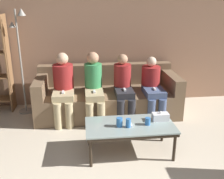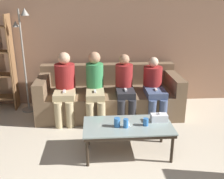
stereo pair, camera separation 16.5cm
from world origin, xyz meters
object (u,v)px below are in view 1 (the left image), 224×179
(coffee_table, at_px, (130,127))
(seated_person_mid_right, at_px, (123,85))
(couch, at_px, (107,97))
(cup_near_right, at_px, (119,122))
(seated_person_right_end, at_px, (152,86))
(standing_lamp, at_px, (21,51))
(seated_person_left_end, at_px, (63,85))
(cup_near_left, at_px, (148,121))
(game_remote, at_px, (130,124))
(seated_person_mid_left, at_px, (94,85))
(cup_far_center, at_px, (128,123))
(tissue_box, at_px, (160,117))

(coffee_table, distance_m, seated_person_mid_right, 1.17)
(couch, xyz_separation_m, cup_near_right, (0.02, -1.42, 0.18))
(seated_person_right_end, bearing_deg, couch, 162.41)
(standing_lamp, height_order, seated_person_left_end, standing_lamp)
(cup_near_left, distance_m, seated_person_mid_right, 1.19)
(coffee_table, height_order, game_remote, game_remote)
(cup_near_right, xyz_separation_m, seated_person_mid_left, (-0.27, 1.17, 0.12))
(coffee_table, bearing_deg, standing_lamp, 136.11)
(coffee_table, height_order, cup_far_center, cup_far_center)
(standing_lamp, bearing_deg, cup_far_center, -45.74)
(cup_far_center, relative_size, tissue_box, 0.54)
(cup_near_right, relative_size, seated_person_left_end, 0.10)
(cup_near_left, bearing_deg, standing_lamp, 139.30)
(seated_person_left_end, bearing_deg, seated_person_mid_right, -1.05)
(seated_person_left_end, bearing_deg, seated_person_mid_left, -3.49)
(cup_near_right, height_order, seated_person_right_end, seated_person_right_end)
(cup_far_center, height_order, seated_person_mid_left, seated_person_mid_left)
(coffee_table, xyz_separation_m, standing_lamp, (-1.64, 1.58, 0.75))
(couch, distance_m, seated_person_mid_left, 0.46)
(couch, xyz_separation_m, seated_person_mid_right, (0.25, -0.23, 0.28))
(seated_person_mid_right, bearing_deg, game_remote, -94.56)
(couch, height_order, standing_lamp, standing_lamp)
(cup_near_right, height_order, seated_person_left_end, seated_person_left_end)
(seated_person_left_end, xyz_separation_m, seated_person_mid_right, (1.01, -0.02, -0.04))
(game_remote, bearing_deg, cup_far_center, -118.21)
(couch, bearing_deg, tissue_box, -65.43)
(cup_far_center, relative_size, standing_lamp, 0.06)
(coffee_table, relative_size, seated_person_mid_left, 1.02)
(standing_lamp, height_order, seated_person_mid_left, standing_lamp)
(couch, height_order, seated_person_mid_right, seated_person_mid_right)
(cup_near_right, relative_size, seated_person_mid_left, 0.10)
(seated_person_mid_left, bearing_deg, tissue_box, -51.29)
(cup_far_center, distance_m, standing_lamp, 2.38)
(coffee_table, distance_m, seated_person_left_end, 1.51)
(seated_person_left_end, bearing_deg, cup_near_left, -46.25)
(tissue_box, distance_m, standing_lamp, 2.64)
(couch, relative_size, cup_near_right, 20.85)
(tissue_box, xyz_separation_m, seated_person_mid_right, (-0.34, 1.07, 0.11))
(couch, height_order, cup_near_left, couch)
(seated_person_mid_left, bearing_deg, cup_near_right, -77.13)
(game_remote, bearing_deg, coffee_table, -90.00)
(seated_person_left_end, bearing_deg, coffee_table, -51.82)
(tissue_box, height_order, seated_person_mid_right, seated_person_mid_right)
(game_remote, bearing_deg, seated_person_mid_right, 85.44)
(couch, distance_m, cup_near_right, 1.43)
(seated_person_mid_right, bearing_deg, cup_near_left, -83.41)
(standing_lamp, bearing_deg, seated_person_right_end, -11.03)
(standing_lamp, bearing_deg, seated_person_mid_right, -13.79)
(coffee_table, bearing_deg, cup_near_left, -7.35)
(game_remote, xyz_separation_m, seated_person_right_end, (0.60, 1.14, 0.13))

